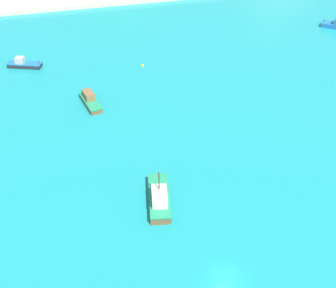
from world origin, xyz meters
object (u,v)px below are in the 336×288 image
fishing_boat_7 (335,25)px  fishing_boat_8 (159,197)px  fishing_boat_5 (24,64)px  buoy_0 (142,66)px  fishing_boat_9 (90,101)px

fishing_boat_7 → fishing_boat_8: (-64.47, -55.94, 0.20)m
fishing_boat_8 → fishing_boat_5: bearing=109.0°
fishing_boat_7 → buoy_0: (-56.36, -9.50, -0.70)m
buoy_0 → fishing_boat_5: bearing=165.4°
fishing_boat_5 → fishing_boat_9: 24.66m
fishing_boat_8 → buoy_0: size_ratio=14.18×
fishing_boat_5 → fishing_boat_9: fishing_boat_9 is taller
fishing_boat_5 → buoy_0: fishing_boat_5 is taller
fishing_boat_8 → fishing_boat_9: (-5.97, 32.03, -0.13)m
fishing_boat_7 → fishing_boat_9: 74.39m
fishing_boat_9 → buoy_0: 20.16m
fishing_boat_5 → buoy_0: bearing=-14.6°
buoy_0 → fishing_boat_9: bearing=-134.4°
fishing_boat_5 → fishing_boat_7: (82.87, 2.61, 0.07)m
fishing_boat_7 → fishing_boat_9: size_ratio=0.84×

